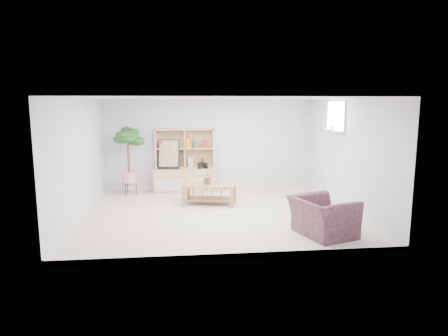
{
  "coord_description": "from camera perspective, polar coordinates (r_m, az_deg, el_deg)",
  "views": [
    {
      "loc": [
        -0.76,
        -8.09,
        2.32
      ],
      "look_at": [
        0.15,
        0.24,
        0.93
      ],
      "focal_mm": 32.0,
      "sensor_mm": 36.0,
      "label": 1
    }
  ],
  "objects": [
    {
      "name": "coffee_table",
      "position": [
        9.16,
        -2.12,
        -3.73
      ],
      "size": [
        1.28,
        0.88,
        0.48
      ],
      "primitive_type": null,
      "rotation": [
        0.0,
        0.0,
        -0.22
      ],
      "color": "#A87034",
      "rests_on": "floor"
    },
    {
      "name": "window_sill",
      "position": [
        9.37,
        15.36,
        5.16
      ],
      "size": [
        0.14,
        1.0,
        0.04
      ],
      "primitive_type": "cube",
      "color": "white",
      "rests_on": "walls"
    },
    {
      "name": "floor_tree",
      "position": [
        10.27,
        -13.47,
        0.95
      ],
      "size": [
        0.65,
        0.65,
        1.71
      ],
      "primitive_type": null,
      "rotation": [
        0.0,
        0.0,
        -0.03
      ],
      "color": "#114410",
      "rests_on": "floor"
    },
    {
      "name": "sill_plant",
      "position": [
        9.4,
        15.29,
        5.95
      ],
      "size": [
        0.14,
        0.12,
        0.21
      ],
      "primitive_type": "imported",
      "rotation": [
        0.0,
        0.0,
        0.23
      ],
      "color": "#114410",
      "rests_on": "window_sill"
    },
    {
      "name": "walls",
      "position": [
        8.21,
        -0.83,
        1.56
      ],
      "size": [
        5.51,
        5.01,
        2.4
      ],
      "color": "white",
      "rests_on": "floor"
    },
    {
      "name": "window",
      "position": [
        9.37,
        15.79,
        7.1
      ],
      "size": [
        0.1,
        0.98,
        0.68
      ],
      "primitive_type": null,
      "color": "white",
      "rests_on": "walls"
    },
    {
      "name": "storage_unit",
      "position": [
        10.44,
        -5.6,
        1.09
      ],
      "size": [
        1.63,
        0.55,
        1.63
      ],
      "primitive_type": null,
      "color": "tan",
      "rests_on": "floor"
    },
    {
      "name": "toy_truck",
      "position": [
        10.38,
        -3.09,
        0.41
      ],
      "size": [
        0.35,
        0.26,
        0.17
      ],
      "primitive_type": null,
      "rotation": [
        0.0,
        0.0,
        0.12
      ],
      "color": "black",
      "rests_on": "storage_unit"
    },
    {
      "name": "ceiling",
      "position": [
        8.13,
        -0.85,
        9.97
      ],
      "size": [
        5.5,
        5.0,
        0.01
      ],
      "primitive_type": "cube",
      "color": "white",
      "rests_on": "walls"
    },
    {
      "name": "poster",
      "position": [
        10.35,
        -7.9,
        1.97
      ],
      "size": [
        0.56,
        0.21,
        0.76
      ],
      "primitive_type": null,
      "rotation": [
        0.0,
        0.0,
        -0.15
      ],
      "color": "yellow",
      "rests_on": "storage_unit"
    },
    {
      "name": "armchair",
      "position": [
        7.24,
        13.92,
        -6.41
      ],
      "size": [
        1.17,
        1.26,
        0.76
      ],
      "primitive_type": "imported",
      "rotation": [
        0.0,
        0.0,
        1.89
      ],
      "color": "#17173C",
      "rests_on": "floor"
    },
    {
      "name": "floor",
      "position": [
        8.45,
        -0.81,
        -6.52
      ],
      "size": [
        5.5,
        5.0,
        0.01
      ],
      "primitive_type": "cube",
      "color": "#B7A68F",
      "rests_on": "ground"
    },
    {
      "name": "baseboard",
      "position": [
        8.44,
        -0.81,
        -6.19
      ],
      "size": [
        5.5,
        5.0,
        0.1
      ],
      "primitive_type": null,
      "color": "white",
      "rests_on": "floor"
    },
    {
      "name": "table_plant",
      "position": [
        9.04,
        -2.29,
        -1.39
      ],
      "size": [
        0.3,
        0.27,
        0.3
      ],
      "primitive_type": "imported",
      "rotation": [
        0.0,
        0.0,
        -0.15
      ],
      "color": "#14591A",
      "rests_on": "coffee_table"
    }
  ]
}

